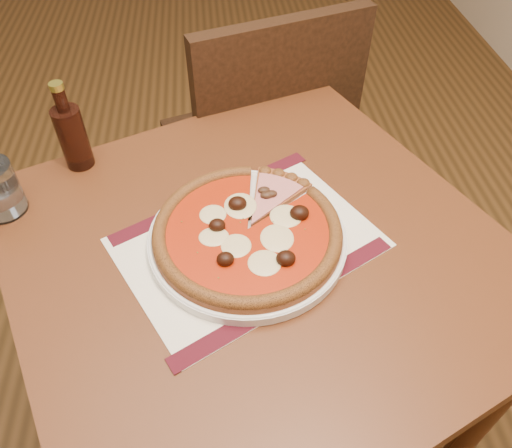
{
  "coord_description": "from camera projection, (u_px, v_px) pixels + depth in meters",
  "views": [
    {
      "loc": [
        0.87,
        -1.04,
        1.39
      ],
      "look_at": [
        0.93,
        -0.46,
        0.78
      ],
      "focal_mm": 35.0,
      "sensor_mm": 36.0,
      "label": 1
    }
  ],
  "objects": [
    {
      "name": "pizza",
      "position": [
        247.0,
        231.0,
        0.83
      ],
      "size": [
        0.32,
        0.32,
        0.04
      ],
      "color": "#985024",
      "rests_on": "plate"
    },
    {
      "name": "chair_far",
      "position": [
        262.0,
        142.0,
        1.41
      ],
      "size": [
        0.55,
        0.55,
        0.93
      ],
      "rotation": [
        0.0,
        0.0,
        3.46
      ],
      "color": "black",
      "rests_on": "ground"
    },
    {
      "name": "placemat",
      "position": [
        248.0,
        242.0,
        0.85
      ],
      "size": [
        0.5,
        0.46,
        0.0
      ],
      "primitive_type": "cube",
      "rotation": [
        0.0,
        0.0,
        0.5
      ],
      "color": "white",
      "rests_on": "table"
    },
    {
      "name": "table",
      "position": [
        257.0,
        280.0,
        0.93
      ],
      "size": [
        1.05,
        1.05,
        0.75
      ],
      "rotation": [
        0.0,
        0.0,
        0.41
      ],
      "color": "brown",
      "rests_on": "ground"
    },
    {
      "name": "plate",
      "position": [
        248.0,
        239.0,
        0.85
      ],
      "size": [
        0.34,
        0.34,
        0.02
      ],
      "primitive_type": "cylinder",
      "color": "white",
      "rests_on": "placemat"
    },
    {
      "name": "bottle",
      "position": [
        72.0,
        135.0,
        0.95
      ],
      "size": [
        0.05,
        0.05,
        0.18
      ],
      "color": "#33140C",
      "rests_on": "table"
    },
    {
      "name": "ham_slice",
      "position": [
        280.0,
        194.0,
        0.9
      ],
      "size": [
        0.12,
        0.15,
        0.02
      ],
      "rotation": [
        0.0,
        0.0,
        1.02
      ],
      "color": "#985024",
      "rests_on": "plate"
    }
  ]
}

